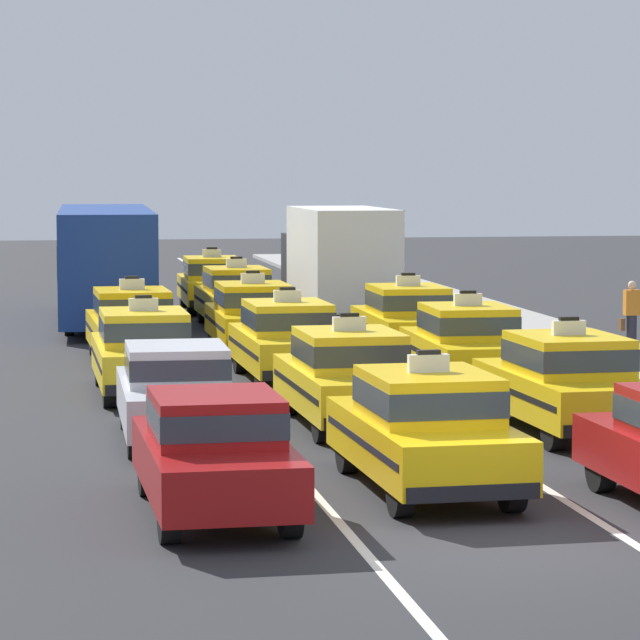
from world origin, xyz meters
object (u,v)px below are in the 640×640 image
taxi_center_nearest (426,428)px  taxi_center_third (287,339)px  taxi_left_third (144,351)px  taxi_center_fourth (252,316)px  taxi_right_second (566,381)px  box_truck_right_fifth (337,261)px  taxi_center_sixth (212,283)px  sedan_left_nearest (215,450)px  taxi_center_second (348,376)px  taxi_center_fifth (236,296)px  taxi_right_third (466,344)px  sedan_left_second (176,390)px  pedestrian_by_storefront (631,316)px  taxi_right_fourth (407,319)px  bus_left_fifth (105,259)px  taxi_left_fourth (132,324)px

taxi_center_nearest → taxi_center_third: size_ratio=1.00×
taxi_left_third → taxi_center_fourth: (3.04, 6.85, 0.00)m
taxi_center_nearest → taxi_right_second: size_ratio=1.00×
box_truck_right_fifth → taxi_center_sixth: bearing=123.5°
sedan_left_nearest → taxi_center_fourth: bearing=80.8°
taxi_center_second → taxi_center_fourth: 11.28m
taxi_center_fourth → box_truck_right_fifth: (3.29, 6.59, 0.90)m
taxi_center_fifth → taxi_right_third: bearing=-76.7°
taxi_right_second → sedan_left_second: bearing=177.1°
sedan_left_nearest → taxi_center_nearest: size_ratio=0.94×
taxi_center_fifth → box_truck_right_fifth: size_ratio=0.66×
taxi_center_fifth → taxi_right_third: same height
sedan_left_second → box_truck_right_fifth: (6.17, 18.85, 0.93)m
taxi_left_third → taxi_center_sixth: bearing=79.6°
taxi_center_third → box_truck_right_fifth: (3.30, 11.89, 0.90)m
sedan_left_second → taxi_center_fourth: bearing=76.8°
taxi_center_second → taxi_center_fifth: bearing=89.2°
taxi_center_sixth → taxi_right_second: same height
taxi_center_third → pedestrian_by_storefront: bearing=18.0°
taxi_center_sixth → taxi_right_fourth: size_ratio=1.00×
taxi_center_fifth → taxi_center_second: bearing=-90.8°
bus_left_fifth → taxi_center_fifth: (3.45, -2.03, -0.94)m
sedan_left_second → taxi_right_second: taxi_right_second is taller
taxi_left_fourth → taxi_center_third: same height
box_truck_right_fifth → taxi_right_fourth: bearing=-89.0°
taxi_center_fifth → taxi_center_sixth: (-0.10, 5.17, 0.00)m
sedan_left_second → pedestrian_by_storefront: (11.36, 9.71, 0.12)m
bus_left_fifth → taxi_center_nearest: size_ratio=2.45×
taxi_left_third → taxi_right_fourth: same height
taxi_center_second → taxi_center_sixth: 22.46m
taxi_left_third → taxi_center_third: same height
taxi_right_third → box_truck_right_fifth: (-0.10, 13.41, 0.90)m
sedan_left_nearest → taxi_right_fourth: 17.65m
taxi_center_second → taxi_right_fourth: size_ratio=1.00×
taxi_right_second → box_truck_right_fifth: 19.20m
sedan_left_second → taxi_center_nearest: taxi_center_nearest is taller
taxi_center_third → taxi_right_fourth: 5.19m
taxi_center_sixth → box_truck_right_fifth: bearing=-56.5°
taxi_center_nearest → bus_left_fifth: bearing=97.3°
sedan_left_nearest → taxi_center_fifth: 24.13m
sedan_left_nearest → taxi_center_sixth: taxi_center_sixth is taller
taxi_center_second → pedestrian_by_storefront: bearing=46.2°
sedan_left_second → taxi_left_third: size_ratio=0.95×
taxi_right_second → pedestrian_by_storefront: bearing=63.8°
taxi_center_nearest → sedan_left_second: bearing=123.0°
taxi_center_third → box_truck_right_fifth: box_truck_right_fifth is taller
taxi_right_second → box_truck_right_fifth: box_truck_right_fifth is taller
taxi_left_third → taxi_center_nearest: (3.15, -10.02, 0.00)m
taxi_right_third → taxi_right_second: bearing=-88.6°
taxi_left_third → taxi_right_fourth: size_ratio=1.00×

